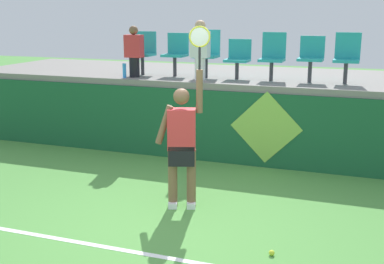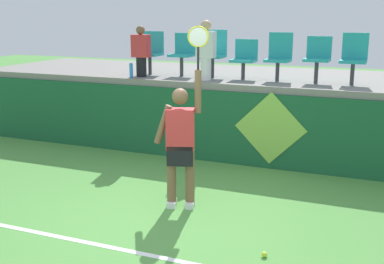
{
  "view_description": "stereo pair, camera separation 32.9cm",
  "coord_description": "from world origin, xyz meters",
  "px_view_note": "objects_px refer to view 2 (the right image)",
  "views": [
    {
      "loc": [
        2.37,
        -5.6,
        2.68
      ],
      "look_at": [
        0.0,
        1.01,
        0.99
      ],
      "focal_mm": 46.71,
      "sensor_mm": 36.0,
      "label": 1
    },
    {
      "loc": [
        2.68,
        -5.48,
        2.68
      ],
      "look_at": [
        0.0,
        1.01,
        0.99
      ],
      "focal_mm": 46.71,
      "sensor_mm": 36.0,
      "label": 2
    }
  ],
  "objects_px": {
    "stadium_chair_0": "(151,50)",
    "stadium_chair_1": "(183,52)",
    "stadium_chair_4": "(279,55)",
    "stadium_chair_3": "(245,57)",
    "spectator_1": "(141,51)",
    "water_bottle": "(131,70)",
    "stadium_chair_6": "(354,56)",
    "tennis_player": "(181,142)",
    "stadium_chair_5": "(318,56)",
    "stadium_chair_2": "(214,51)",
    "tennis_ball": "(264,254)",
    "spectator_0": "(206,49)"
  },
  "relations": [
    {
      "from": "stadium_chair_0",
      "to": "stadium_chair_1",
      "type": "bearing_deg",
      "value": -0.26
    },
    {
      "from": "stadium_chair_0",
      "to": "stadium_chair_1",
      "type": "distance_m",
      "value": 0.7
    },
    {
      "from": "stadium_chair_1",
      "to": "stadium_chair_4",
      "type": "distance_m",
      "value": 1.92
    },
    {
      "from": "stadium_chair_1",
      "to": "stadium_chair_3",
      "type": "height_order",
      "value": "stadium_chair_1"
    },
    {
      "from": "stadium_chair_0",
      "to": "spectator_1",
      "type": "relative_size",
      "value": 0.87
    },
    {
      "from": "water_bottle",
      "to": "stadium_chair_3",
      "type": "bearing_deg",
      "value": 16.86
    },
    {
      "from": "stadium_chair_1",
      "to": "stadium_chair_6",
      "type": "xyz_separation_m",
      "value": [
        3.23,
        0.01,
        0.02
      ]
    },
    {
      "from": "tennis_player",
      "to": "stadium_chair_5",
      "type": "height_order",
      "value": "tennis_player"
    },
    {
      "from": "stadium_chair_1",
      "to": "stadium_chair_5",
      "type": "height_order",
      "value": "stadium_chair_1"
    },
    {
      "from": "stadium_chair_2",
      "to": "tennis_player",
      "type": "bearing_deg",
      "value": -78.15
    },
    {
      "from": "tennis_player",
      "to": "stadium_chair_3",
      "type": "distance_m",
      "value": 3.19
    },
    {
      "from": "stadium_chair_0",
      "to": "stadium_chair_4",
      "type": "bearing_deg",
      "value": 0.11
    },
    {
      "from": "stadium_chair_3",
      "to": "stadium_chair_6",
      "type": "bearing_deg",
      "value": 0.27
    },
    {
      "from": "water_bottle",
      "to": "stadium_chair_0",
      "type": "height_order",
      "value": "stadium_chair_0"
    },
    {
      "from": "stadium_chair_5",
      "to": "spectator_1",
      "type": "xyz_separation_m",
      "value": [
        -3.32,
        -0.44,
        0.03
      ]
    },
    {
      "from": "stadium_chair_6",
      "to": "spectator_1",
      "type": "height_order",
      "value": "spectator_1"
    },
    {
      "from": "tennis_player",
      "to": "water_bottle",
      "type": "xyz_separation_m",
      "value": [
        -2.11,
        2.42,
        0.63
      ]
    },
    {
      "from": "stadium_chair_1",
      "to": "stadium_chair_6",
      "type": "relative_size",
      "value": 0.94
    },
    {
      "from": "stadium_chair_1",
      "to": "stadium_chair_5",
      "type": "bearing_deg",
      "value": -0.05
    },
    {
      "from": "tennis_ball",
      "to": "water_bottle",
      "type": "relative_size",
      "value": 0.24
    },
    {
      "from": "tennis_ball",
      "to": "spectator_0",
      "type": "height_order",
      "value": "spectator_0"
    },
    {
      "from": "stadium_chair_4",
      "to": "spectator_1",
      "type": "xyz_separation_m",
      "value": [
        -2.62,
        -0.45,
        0.03
      ]
    },
    {
      "from": "tennis_player",
      "to": "spectator_1",
      "type": "distance_m",
      "value": 3.44
    },
    {
      "from": "stadium_chair_5",
      "to": "spectator_1",
      "type": "distance_m",
      "value": 3.35
    },
    {
      "from": "tennis_ball",
      "to": "stadium_chair_3",
      "type": "bearing_deg",
      "value": 110.11
    },
    {
      "from": "stadium_chair_2",
      "to": "spectator_1",
      "type": "bearing_deg",
      "value": -161.53
    },
    {
      "from": "stadium_chair_2",
      "to": "spectator_1",
      "type": "distance_m",
      "value": 1.42
    },
    {
      "from": "water_bottle",
      "to": "stadium_chair_3",
      "type": "xyz_separation_m",
      "value": [
        2.09,
        0.63,
        0.27
      ]
    },
    {
      "from": "tennis_ball",
      "to": "stadium_chair_1",
      "type": "bearing_deg",
      "value": 124.01
    },
    {
      "from": "tennis_player",
      "to": "tennis_ball",
      "type": "xyz_separation_m",
      "value": [
        1.47,
        -1.03,
        -0.91
      ]
    },
    {
      "from": "tennis_player",
      "to": "stadium_chair_6",
      "type": "bearing_deg",
      "value": 57.64
    },
    {
      "from": "tennis_ball",
      "to": "stadium_chair_5",
      "type": "bearing_deg",
      "value": 92.02
    },
    {
      "from": "stadium_chair_1",
      "to": "stadium_chair_2",
      "type": "xyz_separation_m",
      "value": [
        0.65,
        0.01,
        0.03
      ]
    },
    {
      "from": "stadium_chair_2",
      "to": "stadium_chair_4",
      "type": "relative_size",
      "value": 1.04
    },
    {
      "from": "stadium_chair_2",
      "to": "spectator_0",
      "type": "distance_m",
      "value": 0.44
    },
    {
      "from": "tennis_ball",
      "to": "stadium_chair_2",
      "type": "height_order",
      "value": "stadium_chair_2"
    },
    {
      "from": "stadium_chair_5",
      "to": "spectator_0",
      "type": "relative_size",
      "value": 0.75
    },
    {
      "from": "stadium_chair_1",
      "to": "spectator_0",
      "type": "height_order",
      "value": "spectator_0"
    },
    {
      "from": "water_bottle",
      "to": "stadium_chair_6",
      "type": "xyz_separation_m",
      "value": [
        4.06,
        0.64,
        0.35
      ]
    },
    {
      "from": "stadium_chair_2",
      "to": "spectator_1",
      "type": "height_order",
      "value": "spectator_1"
    },
    {
      "from": "water_bottle",
      "to": "stadium_chair_5",
      "type": "height_order",
      "value": "stadium_chair_5"
    },
    {
      "from": "stadium_chair_6",
      "to": "spectator_1",
      "type": "bearing_deg",
      "value": -173.49
    },
    {
      "from": "stadium_chair_2",
      "to": "stadium_chair_3",
      "type": "xyz_separation_m",
      "value": [
        0.62,
        -0.01,
        -0.09
      ]
    },
    {
      "from": "tennis_player",
      "to": "stadium_chair_6",
      "type": "distance_m",
      "value": 3.76
    },
    {
      "from": "stadium_chair_0",
      "to": "stadium_chair_3",
      "type": "bearing_deg",
      "value": -0.18
    },
    {
      "from": "water_bottle",
      "to": "stadium_chair_6",
      "type": "distance_m",
      "value": 4.12
    },
    {
      "from": "water_bottle",
      "to": "stadium_chair_1",
      "type": "bearing_deg",
      "value": 37.68
    },
    {
      "from": "stadium_chair_1",
      "to": "stadium_chair_3",
      "type": "xyz_separation_m",
      "value": [
        1.26,
        -0.0,
        -0.07
      ]
    },
    {
      "from": "stadium_chair_4",
      "to": "spectator_0",
      "type": "relative_size",
      "value": 0.8
    },
    {
      "from": "stadium_chair_1",
      "to": "stadium_chair_4",
      "type": "bearing_deg",
      "value": 0.24
    }
  ]
}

